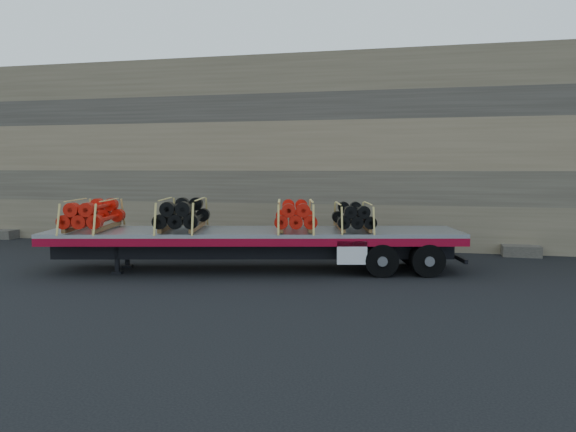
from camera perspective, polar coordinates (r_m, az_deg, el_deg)
name	(u,v)px	position (r m, az deg, el deg)	size (l,w,h in m)	color
ground	(280,273)	(15.62, -0.78, -5.83)	(120.00, 120.00, 0.00)	black
rock_wall	(322,152)	(21.71, 3.43, 6.48)	(44.00, 3.00, 7.00)	#7A6B54
trailer	(254,250)	(15.99, -3.51, -3.48)	(11.57, 2.23, 1.16)	#AEB1B6
bundle_front	(93,216)	(16.76, -19.19, 0.04)	(1.16, 2.31, 0.82)	red
bundle_midfront	(183,215)	(16.11, -10.62, 0.09)	(1.19, 2.38, 0.84)	black
bundle_midrear	(295,216)	(15.85, 0.74, 0.01)	(1.12, 2.24, 0.80)	red
bundle_rear	(353,217)	(15.96, 6.62, -0.11)	(1.03, 2.06, 0.73)	black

